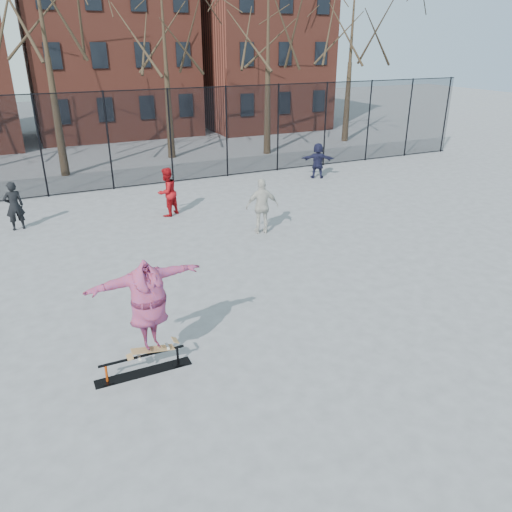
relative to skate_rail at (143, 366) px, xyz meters
name	(u,v)px	position (x,y,z in m)	size (l,w,h in m)	color
ground	(291,330)	(3.27, 0.15, -0.16)	(100.00, 100.00, 0.00)	slate
skate_rail	(143,366)	(0.00, 0.00, 0.00)	(1.83, 0.28, 0.40)	black
skateboard	(153,350)	(0.21, 0.00, 0.30)	(0.86, 0.21, 0.10)	olive
skater	(149,306)	(0.21, 0.00, 1.23)	(2.17, 0.59, 1.77)	#3E3990
bystander_black	(14,206)	(-1.93, 9.54, 0.66)	(0.59, 0.39, 1.63)	black
bystander_red	(167,192)	(3.01, 8.83, 0.71)	(0.84, 0.65, 1.73)	#A20E13
bystander_white	(262,206)	(5.31, 5.81, 0.75)	(1.06, 0.44, 1.81)	#B9B6AC
bystander_navy	(318,160)	(10.67, 11.13, 0.64)	(1.48, 0.47, 1.60)	#1B1C37
fence	(142,138)	(3.26, 13.15, 1.90)	(34.03, 0.07, 4.00)	black
tree_row	(104,2)	(3.02, 17.30, 7.20)	(33.66, 7.46, 10.67)	black
rowhouses	(98,35)	(3.99, 26.15, 5.91)	(29.00, 7.00, 13.00)	maroon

